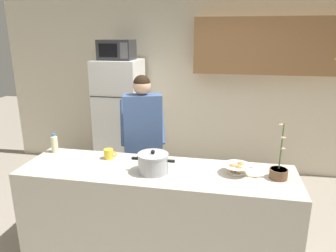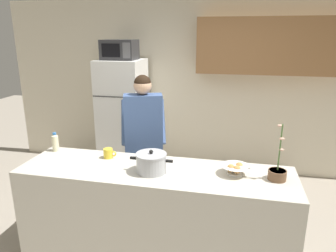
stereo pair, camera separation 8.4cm
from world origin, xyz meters
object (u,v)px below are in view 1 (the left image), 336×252
object	(u,v)px
cooking_pot	(153,163)
bread_bowl	(237,168)
bottle_near_edge	(54,143)
coffee_mug	(109,154)
person_near_pot	(143,130)
refrigerator	(120,118)
microwave	(117,50)
potted_orchid	(279,171)

from	to	relation	value
cooking_pot	bread_bowl	xyz separation A→B (m)	(0.72, 0.11, -0.04)
bottle_near_edge	cooking_pot	bearing A→B (deg)	-14.35
coffee_mug	bread_bowl	world-z (taller)	bread_bowl
person_near_pot	coffee_mug	size ratio (longest dim) A/B	12.75
refrigerator	microwave	size ratio (longest dim) A/B	3.61
coffee_mug	potted_orchid	distance (m)	1.57
refrigerator	person_near_pot	xyz separation A→B (m)	(0.67, -1.11, 0.18)
cooking_pot	bread_bowl	bearing A→B (deg)	8.42
potted_orchid	refrigerator	bearing A→B (deg)	138.21
potted_orchid	microwave	bearing A→B (deg)	138.55
refrigerator	coffee_mug	size ratio (longest dim) A/B	13.22
microwave	coffee_mug	bearing A→B (deg)	-73.92
refrigerator	coffee_mug	distance (m)	1.75
refrigerator	cooking_pot	xyz separation A→B (m)	(0.98, -1.90, 0.14)
microwave	coffee_mug	size ratio (longest dim) A/B	3.66
bottle_near_edge	potted_orchid	world-z (taller)	potted_orchid
microwave	bread_bowl	distance (m)	2.62
microwave	bottle_near_edge	xyz separation A→B (m)	(-0.13, -1.60, -0.86)
cooking_pot	bottle_near_edge	size ratio (longest dim) A/B	1.95
cooking_pot	coffee_mug	bearing A→B (deg)	155.92
cooking_pot	refrigerator	bearing A→B (deg)	117.15
cooking_pot	potted_orchid	world-z (taller)	potted_orchid
coffee_mug	cooking_pot	bearing A→B (deg)	-24.08
microwave	potted_orchid	xyz separation A→B (m)	(2.04, -1.80, -0.89)
coffee_mug	bottle_near_edge	distance (m)	0.62
microwave	person_near_pot	bearing A→B (deg)	-58.50
refrigerator	bottle_near_edge	world-z (taller)	refrigerator
bread_bowl	potted_orchid	size ratio (longest dim) A/B	0.52
microwave	refrigerator	bearing A→B (deg)	90.07
microwave	cooking_pot	world-z (taller)	microwave
coffee_mug	person_near_pot	bearing A→B (deg)	71.85
refrigerator	bread_bowl	bearing A→B (deg)	-46.57
refrigerator	person_near_pot	world-z (taller)	refrigerator
person_near_pot	coffee_mug	xyz separation A→B (m)	(-0.19, -0.57, -0.08)
microwave	bread_bowl	bearing A→B (deg)	-46.22
bread_bowl	potted_orchid	distance (m)	0.34
coffee_mug	potted_orchid	world-z (taller)	potted_orchid
bread_bowl	cooking_pot	bearing A→B (deg)	-171.58
person_near_pot	bread_bowl	bearing A→B (deg)	-33.61
potted_orchid	bottle_near_edge	bearing A→B (deg)	174.60
microwave	bottle_near_edge	world-z (taller)	microwave
microwave	potted_orchid	bearing A→B (deg)	-41.45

